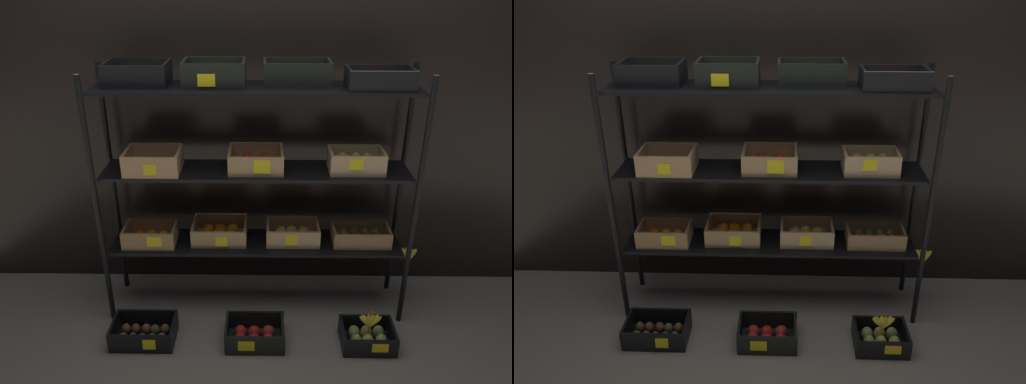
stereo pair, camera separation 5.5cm
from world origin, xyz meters
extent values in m
plane|color=gray|center=(0.00, 0.00, 0.00)|extent=(10.00, 10.00, 0.00)
cube|color=black|center=(0.00, 0.37, 1.16)|extent=(4.25, 0.12, 2.32)
cylinder|color=black|center=(-0.92, -0.17, 0.79)|extent=(0.03, 0.03, 1.58)
cylinder|color=black|center=(0.92, -0.17, 0.79)|extent=(0.03, 0.03, 1.58)
cylinder|color=black|center=(-0.92, 0.17, 0.79)|extent=(0.03, 0.03, 1.58)
cylinder|color=black|center=(0.92, 0.17, 0.79)|extent=(0.03, 0.03, 1.58)
cube|color=black|center=(0.00, 0.00, 0.47)|extent=(1.81, 0.32, 0.02)
cube|color=black|center=(0.00, 0.00, 0.97)|extent=(1.81, 0.32, 0.02)
cube|color=black|center=(0.00, 0.00, 1.47)|extent=(1.81, 0.32, 0.02)
cube|color=#A87F51|center=(-0.67, -0.02, 0.49)|extent=(0.33, 0.21, 0.01)
cube|color=#A87F51|center=(-0.67, -0.12, 0.54)|extent=(0.33, 0.02, 0.11)
cube|color=#A87F51|center=(-0.67, 0.08, 0.54)|extent=(0.33, 0.02, 0.11)
cube|color=#A87F51|center=(-0.82, -0.02, 0.54)|extent=(0.02, 0.18, 0.11)
cube|color=#A87F51|center=(-0.51, -0.02, 0.54)|extent=(0.02, 0.18, 0.11)
sphere|color=#FF650E|center=(-0.74, -0.05, 0.52)|extent=(0.06, 0.06, 0.06)
sphere|color=orange|center=(-0.66, -0.05, 0.52)|extent=(0.06, 0.06, 0.06)
sphere|color=orange|center=(-0.59, -0.05, 0.52)|extent=(0.06, 0.06, 0.06)
sphere|color=orange|center=(-0.74, 0.01, 0.52)|extent=(0.06, 0.06, 0.06)
sphere|color=orange|center=(-0.67, 0.01, 0.52)|extent=(0.06, 0.06, 0.06)
sphere|color=orange|center=(-0.59, 0.00, 0.52)|extent=(0.06, 0.06, 0.06)
cube|color=yellow|center=(-0.62, -0.13, 0.55)|extent=(0.09, 0.01, 0.06)
cube|color=tan|center=(-0.23, 0.03, 0.49)|extent=(0.34, 0.25, 0.01)
cube|color=tan|center=(-0.23, -0.08, 0.54)|extent=(0.34, 0.02, 0.10)
cube|color=tan|center=(-0.23, 0.15, 0.54)|extent=(0.34, 0.02, 0.10)
cube|color=tan|center=(-0.40, 0.03, 0.54)|extent=(0.02, 0.22, 0.10)
cube|color=tan|center=(-0.07, 0.03, 0.54)|extent=(0.02, 0.22, 0.10)
sphere|color=orange|center=(-0.32, 0.00, 0.53)|extent=(0.07, 0.07, 0.07)
sphere|color=orange|center=(-0.23, 0.00, 0.53)|extent=(0.07, 0.07, 0.07)
sphere|color=orange|center=(-0.15, 0.00, 0.53)|extent=(0.07, 0.07, 0.07)
sphere|color=orange|center=(-0.31, 0.07, 0.53)|extent=(0.07, 0.07, 0.07)
sphere|color=orange|center=(-0.23, 0.07, 0.53)|extent=(0.07, 0.07, 0.07)
sphere|color=orange|center=(-0.15, 0.07, 0.53)|extent=(0.07, 0.07, 0.07)
cube|color=yellow|center=(-0.21, -0.09, 0.53)|extent=(0.07, 0.01, 0.06)
cube|color=tan|center=(0.23, 0.02, 0.49)|extent=(0.33, 0.22, 0.01)
cube|color=tan|center=(0.23, -0.08, 0.54)|extent=(0.33, 0.02, 0.11)
cube|color=tan|center=(0.23, 0.12, 0.54)|extent=(0.33, 0.02, 0.11)
cube|color=tan|center=(0.07, 0.02, 0.54)|extent=(0.02, 0.19, 0.11)
cube|color=tan|center=(0.39, 0.02, 0.54)|extent=(0.02, 0.19, 0.11)
sphere|color=#E0BA4F|center=(0.16, -0.01, 0.53)|extent=(0.07, 0.07, 0.07)
sphere|color=gold|center=(0.24, -0.01, 0.53)|extent=(0.07, 0.07, 0.07)
sphere|color=#E6C24E|center=(0.31, -0.02, 0.53)|extent=(0.07, 0.07, 0.07)
sphere|color=#E3B858|center=(0.16, 0.04, 0.53)|extent=(0.07, 0.07, 0.07)
sphere|color=#D5C54D|center=(0.23, 0.05, 0.53)|extent=(0.07, 0.07, 0.07)
sphere|color=gold|center=(0.30, 0.04, 0.53)|extent=(0.07, 0.07, 0.07)
cube|color=yellow|center=(0.22, -0.09, 0.55)|extent=(0.07, 0.01, 0.07)
cube|color=#A87F51|center=(0.66, 0.00, 0.49)|extent=(0.36, 0.20, 0.01)
cube|color=#A87F51|center=(0.66, -0.09, 0.54)|extent=(0.36, 0.02, 0.09)
cube|color=#A87F51|center=(0.66, 0.10, 0.54)|extent=(0.36, 0.02, 0.09)
cube|color=#A87F51|center=(0.49, 0.00, 0.54)|extent=(0.02, 0.17, 0.09)
cube|color=#A87F51|center=(0.83, 0.00, 0.54)|extent=(0.02, 0.17, 0.09)
ellipsoid|color=brown|center=(0.56, -0.02, 0.53)|extent=(0.05, 0.05, 0.07)
ellipsoid|color=brown|center=(0.63, -0.03, 0.53)|extent=(0.05, 0.05, 0.07)
ellipsoid|color=brown|center=(0.70, -0.02, 0.53)|extent=(0.05, 0.05, 0.07)
ellipsoid|color=brown|center=(0.76, -0.03, 0.53)|extent=(0.05, 0.05, 0.07)
ellipsoid|color=brown|center=(0.56, 0.03, 0.53)|extent=(0.05, 0.05, 0.07)
ellipsoid|color=brown|center=(0.63, 0.03, 0.53)|extent=(0.05, 0.05, 0.07)
ellipsoid|color=brown|center=(0.69, 0.03, 0.53)|extent=(0.05, 0.05, 0.07)
ellipsoid|color=brown|center=(0.76, 0.04, 0.53)|extent=(0.05, 0.05, 0.07)
cube|color=tan|center=(-0.60, -0.03, 0.98)|extent=(0.32, 0.25, 0.01)
cube|color=tan|center=(-0.60, -0.14, 1.05)|extent=(0.32, 0.02, 0.12)
cube|color=tan|center=(-0.60, 0.09, 1.05)|extent=(0.32, 0.02, 0.12)
cube|color=tan|center=(-0.76, -0.03, 1.05)|extent=(0.02, 0.22, 0.12)
cube|color=tan|center=(-0.45, -0.03, 1.05)|extent=(0.02, 0.22, 0.12)
sphere|color=#571C49|center=(-0.69, -0.08, 1.01)|extent=(0.05, 0.05, 0.05)
sphere|color=#582F58|center=(-0.63, -0.08, 1.01)|extent=(0.05, 0.05, 0.05)
sphere|color=#69234A|center=(-0.57, -0.08, 1.01)|extent=(0.05, 0.05, 0.05)
sphere|color=#5E2656|center=(-0.51, -0.08, 1.01)|extent=(0.05, 0.05, 0.05)
sphere|color=#5B2F4C|center=(-0.70, -0.03, 1.01)|extent=(0.05, 0.05, 0.05)
sphere|color=#5E2851|center=(-0.63, -0.02, 1.01)|extent=(0.05, 0.05, 0.05)
sphere|color=#581F45|center=(-0.57, -0.02, 1.01)|extent=(0.05, 0.05, 0.05)
sphere|color=#622655|center=(-0.51, -0.02, 1.01)|extent=(0.05, 0.05, 0.05)
sphere|color=#582E5D|center=(-0.69, 0.03, 1.01)|extent=(0.05, 0.05, 0.05)
sphere|color=#6D2356|center=(-0.63, 0.03, 1.01)|extent=(0.05, 0.05, 0.05)
sphere|color=#6A1F53|center=(-0.57, 0.03, 1.01)|extent=(0.05, 0.05, 0.05)
sphere|color=#622A53|center=(-0.51, 0.03, 1.01)|extent=(0.05, 0.05, 0.05)
cube|color=yellow|center=(-0.60, -0.15, 1.03)|extent=(0.07, 0.00, 0.07)
cube|color=tan|center=(0.00, 0.01, 0.98)|extent=(0.32, 0.26, 0.01)
cube|color=tan|center=(0.00, -0.11, 1.04)|extent=(0.32, 0.02, 0.11)
cube|color=tan|center=(0.00, 0.13, 1.04)|extent=(0.32, 0.02, 0.11)
cube|color=tan|center=(-0.15, 0.01, 1.04)|extent=(0.02, 0.23, 0.11)
cube|color=tan|center=(0.15, 0.01, 1.04)|extent=(0.02, 0.23, 0.11)
sphere|color=red|center=(-0.06, -0.02, 1.03)|extent=(0.07, 0.07, 0.07)
sphere|color=red|center=(0.06, -0.03, 1.03)|extent=(0.07, 0.07, 0.07)
sphere|color=red|center=(-0.05, 0.05, 1.03)|extent=(0.07, 0.07, 0.07)
sphere|color=red|center=(0.05, 0.05, 1.03)|extent=(0.07, 0.07, 0.07)
cube|color=yellow|center=(0.04, -0.12, 1.04)|extent=(0.10, 0.01, 0.08)
cube|color=tan|center=(0.59, -0.01, 0.98)|extent=(0.32, 0.21, 0.01)
cube|color=tan|center=(0.59, -0.10, 1.05)|extent=(0.32, 0.02, 0.12)
cube|color=tan|center=(0.59, 0.09, 1.05)|extent=(0.32, 0.02, 0.12)
cube|color=tan|center=(0.44, -0.01, 1.05)|extent=(0.02, 0.17, 0.12)
cube|color=tan|center=(0.74, -0.01, 1.05)|extent=(0.02, 0.17, 0.12)
ellipsoid|color=#ADC151|center=(0.52, -0.03, 1.04)|extent=(0.07, 0.07, 0.09)
ellipsoid|color=tan|center=(0.59, -0.03, 1.04)|extent=(0.07, 0.07, 0.09)
ellipsoid|color=#AEBA4D|center=(0.66, -0.04, 1.04)|extent=(0.07, 0.07, 0.09)
ellipsoid|color=tan|center=(0.51, 0.02, 1.04)|extent=(0.07, 0.07, 0.09)
ellipsoid|color=#BBB552|center=(0.59, 0.02, 1.04)|extent=(0.07, 0.07, 0.09)
ellipsoid|color=#B8AD4B|center=(0.66, 0.02, 1.04)|extent=(0.07, 0.07, 0.09)
cube|color=yellow|center=(0.57, -0.11, 1.06)|extent=(0.08, 0.01, 0.07)
cube|color=black|center=(-0.66, 0.05, 1.48)|extent=(0.35, 0.25, 0.01)
cube|color=black|center=(-0.66, -0.07, 1.54)|extent=(0.35, 0.02, 0.11)
cube|color=black|center=(-0.66, 0.17, 1.54)|extent=(0.35, 0.02, 0.11)
cube|color=black|center=(-0.83, 0.05, 1.54)|extent=(0.02, 0.22, 0.11)
cube|color=black|center=(-0.49, 0.05, 1.54)|extent=(0.02, 0.22, 0.11)
sphere|color=#90B049|center=(-0.74, 0.01, 1.52)|extent=(0.07, 0.07, 0.07)
sphere|color=#81C743|center=(-0.66, 0.01, 1.52)|extent=(0.07, 0.07, 0.07)
sphere|color=#98B233|center=(-0.58, 0.01, 1.52)|extent=(0.07, 0.07, 0.07)
sphere|color=#8EC63F|center=(-0.74, 0.08, 1.52)|extent=(0.07, 0.07, 0.07)
sphere|color=#88C636|center=(-0.67, 0.08, 1.52)|extent=(0.07, 0.07, 0.07)
sphere|color=#81C148|center=(-0.58, 0.09, 1.52)|extent=(0.07, 0.07, 0.07)
cube|color=black|center=(-0.23, 0.02, 1.48)|extent=(0.34, 0.23, 0.01)
cube|color=black|center=(-0.23, -0.08, 1.55)|extent=(0.34, 0.02, 0.13)
cube|color=black|center=(-0.23, 0.13, 1.55)|extent=(0.34, 0.02, 0.13)
cube|color=black|center=(-0.39, 0.02, 1.55)|extent=(0.02, 0.19, 0.13)
cube|color=black|center=(-0.07, 0.02, 1.55)|extent=(0.02, 0.19, 0.13)
ellipsoid|color=yellow|center=(-0.31, -0.01, 1.53)|extent=(0.06, 0.06, 0.08)
ellipsoid|color=yellow|center=(-0.23, -0.01, 1.53)|extent=(0.06, 0.06, 0.08)
ellipsoid|color=yellow|center=(-0.15, -0.01, 1.53)|extent=(0.06, 0.06, 0.08)
ellipsoid|color=yellow|center=(-0.31, 0.06, 1.53)|extent=(0.06, 0.06, 0.08)
ellipsoid|color=yellow|center=(-0.23, 0.05, 1.53)|extent=(0.06, 0.06, 0.08)
ellipsoid|color=yellow|center=(-0.15, 0.05, 1.53)|extent=(0.06, 0.06, 0.08)
cube|color=yellow|center=(-0.26, -0.09, 1.53)|extent=(0.09, 0.01, 0.07)
cube|color=black|center=(0.23, 0.05, 1.48)|extent=(0.37, 0.21, 0.01)
cube|color=black|center=(0.23, -0.05, 1.55)|extent=(0.37, 0.02, 0.12)
cube|color=black|center=(0.23, 0.15, 1.55)|extent=(0.37, 0.02, 0.12)
cube|color=black|center=(0.05, 0.05, 1.55)|extent=(0.02, 0.18, 0.12)
cube|color=black|center=(0.41, 0.05, 1.55)|extent=(0.02, 0.18, 0.12)
sphere|color=orange|center=(0.13, 0.02, 1.52)|extent=(0.06, 0.06, 0.06)
sphere|color=orange|center=(0.19, 0.02, 1.52)|extent=(0.06, 0.06, 0.06)
sphere|color=orange|center=(0.27, 0.02, 1.52)|extent=(0.06, 0.06, 0.06)
sphere|color=orange|center=(0.33, 0.02, 1.52)|extent=(0.06, 0.06, 0.06)
sphere|color=orange|center=(0.12, 0.08, 1.52)|extent=(0.06, 0.06, 0.06)
sphere|color=orange|center=(0.20, 0.08, 1.52)|extent=(0.06, 0.06, 0.06)
sphere|color=orange|center=(0.26, 0.08, 1.52)|extent=(0.06, 0.06, 0.06)
sphere|color=orange|center=(0.33, 0.08, 1.52)|extent=(0.06, 0.06, 0.06)
cube|color=black|center=(0.67, -0.04, 1.48)|extent=(0.36, 0.20, 0.01)
cube|color=black|center=(0.67, -0.13, 1.54)|extent=(0.36, 0.02, 0.10)
cube|color=black|center=(0.67, 0.06, 1.54)|extent=(0.36, 0.02, 0.10)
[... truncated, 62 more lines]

